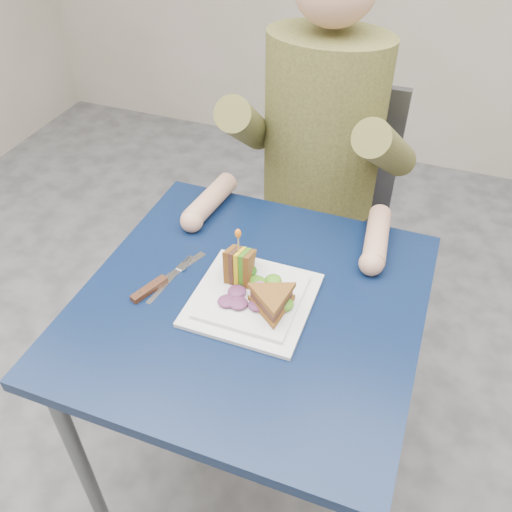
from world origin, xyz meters
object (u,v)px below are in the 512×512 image
at_px(plate, 252,298).
at_px(knife, 156,285).
at_px(fork, 170,280).
at_px(table, 250,324).
at_px(diner, 323,116).
at_px(sandwich_flat, 272,301).
at_px(sandwich_upright, 239,265).
at_px(chair, 323,204).

xyz_separation_m(plate, knife, (-0.22, -0.03, -0.00)).
bearing_deg(fork, knife, -126.85).
xyz_separation_m(table, plate, (0.01, -0.00, 0.09)).
bearing_deg(table, plate, -18.25).
distance_m(table, fork, 0.21).
bearing_deg(diner, table, -90.00).
bearing_deg(plate, sandwich_flat, -24.44).
xyz_separation_m(diner, plate, (0.01, -0.56, -0.18)).
xyz_separation_m(diner, knife, (-0.22, -0.60, -0.18)).
bearing_deg(sandwich_flat, knife, -178.25).
xyz_separation_m(fork, knife, (-0.02, -0.03, 0.00)).
height_order(table, sandwich_flat, sandwich_flat).
height_order(diner, plate, diner).
relative_size(table, sandwich_upright, 5.63).
relative_size(chair, knife, 4.35).
xyz_separation_m(chair, diner, (-0.00, -0.11, 0.37)).
bearing_deg(knife, fork, 53.15).
distance_m(chair, knife, 0.77).
bearing_deg(sandwich_upright, plate, -42.53).
bearing_deg(plate, sandwich_upright, 137.47).
height_order(diner, sandwich_flat, diner).
bearing_deg(sandwich_flat, plate, 155.56).
bearing_deg(table, diner, 90.00).
relative_size(diner, plate, 2.87).
distance_m(sandwich_flat, fork, 0.26).
bearing_deg(plate, table, 161.75).
distance_m(sandwich_flat, sandwich_upright, 0.13).
relative_size(chair, plate, 3.58).
distance_m(chair, fork, 0.74).
distance_m(sandwich_upright, fork, 0.17).
distance_m(chair, sandwich_flat, 0.74).
distance_m(sandwich_flat, knife, 0.28).
height_order(diner, fork, diner).
bearing_deg(fork, sandwich_flat, -4.28).
relative_size(chair, diner, 1.25).
height_order(chair, plate, chair).
bearing_deg(plate, knife, -171.46).
relative_size(plate, sandwich_upright, 1.95).
distance_m(plate, sandwich_upright, 0.08).
bearing_deg(plate, fork, -178.37).
bearing_deg(table, knife, -170.73).
bearing_deg(sandwich_flat, fork, 175.72).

